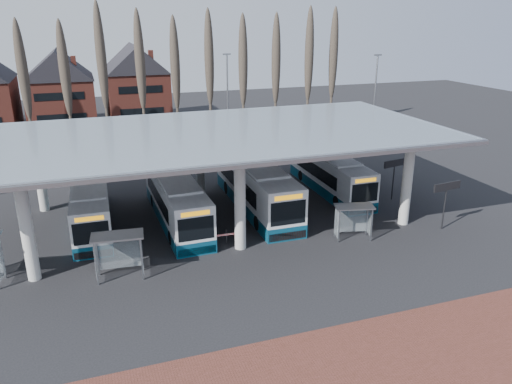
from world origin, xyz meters
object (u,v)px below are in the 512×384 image
object	(u,v)px
bus_0	(91,205)
bus_2	(256,186)
bus_1	(176,200)
bus_3	(330,174)
shelter_1	(118,246)
shelter_2	(353,214)

from	to	relation	value
bus_0	bus_2	xyz separation A→B (m)	(11.89, -0.60, 0.23)
bus_1	bus_3	bearing A→B (deg)	8.73
bus_1	shelter_1	xyz separation A→B (m)	(-4.48, -6.98, 0.34)
bus_0	bus_3	world-z (taller)	bus_3
shelter_1	bus_1	bearing A→B (deg)	62.98
bus_2	bus_3	world-z (taller)	bus_2
shelter_1	shelter_2	bearing A→B (deg)	6.88
bus_3	bus_1	bearing A→B (deg)	-169.24
shelter_1	bus_2	bearing A→B (deg)	41.38
shelter_1	shelter_2	size ratio (longest dim) A/B	1.08
bus_1	shelter_1	bearing A→B (deg)	-123.78
bus_3	bus_0	bearing A→B (deg)	-176.03
bus_0	bus_1	distance (m)	5.86
bus_3	shelter_1	size ratio (longest dim) A/B	3.90
bus_0	shelter_1	world-z (taller)	bus_0
bus_1	bus_3	world-z (taller)	bus_1
bus_2	shelter_2	bearing A→B (deg)	-60.05
shelter_1	bus_3	bearing A→B (deg)	33.33
bus_2	bus_3	size ratio (longest dim) A/B	1.13
bus_3	shelter_1	xyz separation A→B (m)	(-17.67, -9.26, 0.40)
bus_1	bus_2	size ratio (longest dim) A/B	0.92
bus_0	bus_3	distance (m)	18.93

